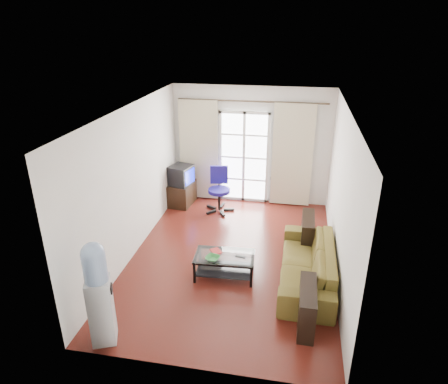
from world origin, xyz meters
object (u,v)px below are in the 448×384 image
(tv_stand, at_px, (182,193))
(water_cooler, at_px, (99,292))
(crt_tv, at_px, (180,175))
(task_chair, at_px, (219,198))
(coffee_table, at_px, (224,263))
(sofa, at_px, (307,264))

(tv_stand, height_order, water_cooler, water_cooler)
(crt_tv, bearing_deg, water_cooler, -72.27)
(water_cooler, bearing_deg, task_chair, 58.48)
(tv_stand, distance_m, task_chair, 0.95)
(crt_tv, xyz_separation_m, water_cooler, (0.18, -4.35, 0.05))
(tv_stand, xyz_separation_m, crt_tv, (0.00, -0.06, 0.49))
(coffee_table, height_order, task_chair, task_chair)
(sofa, bearing_deg, tv_stand, -130.84)
(coffee_table, distance_m, crt_tv, 3.05)
(coffee_table, xyz_separation_m, task_chair, (-0.58, 2.48, 0.04))
(tv_stand, distance_m, water_cooler, 4.45)
(crt_tv, distance_m, task_chair, 1.04)
(tv_stand, xyz_separation_m, task_chair, (0.93, -0.19, 0.04))
(sofa, xyz_separation_m, coffee_table, (-1.36, -0.14, -0.06))
(tv_stand, xyz_separation_m, water_cooler, (0.18, -4.41, 0.53))
(coffee_table, relative_size, task_chair, 1.01)
(tv_stand, distance_m, crt_tv, 0.49)
(sofa, xyz_separation_m, tv_stand, (-2.87, 2.53, -0.05))
(sofa, distance_m, crt_tv, 3.81)
(crt_tv, bearing_deg, coffee_table, -44.67)
(crt_tv, bearing_deg, sofa, -25.38)
(sofa, bearing_deg, task_chair, -139.78)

